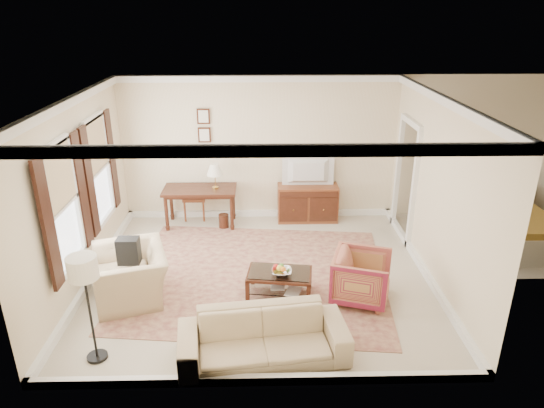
{
  "coord_description": "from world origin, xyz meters",
  "views": [
    {
      "loc": [
        0.03,
        -6.92,
        4.11
      ],
      "look_at": [
        0.2,
        0.3,
        1.15
      ],
      "focal_mm": 32.0,
      "sensor_mm": 36.0,
      "label": 1
    }
  ],
  "objects_px": {
    "tv": "(309,163)",
    "sofa": "(263,330)",
    "coffee_table": "(279,277)",
    "club_armchair": "(130,267)",
    "striped_armchair": "(362,275)",
    "writing_desk": "(200,194)",
    "sideboard": "(307,203)"
  },
  "relations": [
    {
      "from": "sideboard",
      "to": "club_armchair",
      "type": "xyz_separation_m",
      "value": [
        -2.91,
        -2.81,
        0.14
      ]
    },
    {
      "from": "tv",
      "to": "sofa",
      "type": "height_order",
      "value": "tv"
    },
    {
      "from": "striped_armchair",
      "to": "sofa",
      "type": "distance_m",
      "value": 1.94
    },
    {
      "from": "sideboard",
      "to": "tv",
      "type": "bearing_deg",
      "value": -90.0
    },
    {
      "from": "club_armchair",
      "to": "tv",
      "type": "bearing_deg",
      "value": 115.96
    },
    {
      "from": "coffee_table",
      "to": "sofa",
      "type": "height_order",
      "value": "sofa"
    },
    {
      "from": "tv",
      "to": "club_armchair",
      "type": "relative_size",
      "value": 0.84
    },
    {
      "from": "coffee_table",
      "to": "sofa",
      "type": "relative_size",
      "value": 0.49
    },
    {
      "from": "writing_desk",
      "to": "sideboard",
      "type": "relative_size",
      "value": 1.18
    },
    {
      "from": "sideboard",
      "to": "sofa",
      "type": "xyz_separation_m",
      "value": [
        -0.94,
        -4.23,
        0.03
      ]
    },
    {
      "from": "tv",
      "to": "club_armchair",
      "type": "distance_m",
      "value": 4.09
    },
    {
      "from": "striped_armchair",
      "to": "club_armchair",
      "type": "height_order",
      "value": "club_armchair"
    },
    {
      "from": "sideboard",
      "to": "coffee_table",
      "type": "distance_m",
      "value": 2.9
    },
    {
      "from": "tv",
      "to": "striped_armchair",
      "type": "height_order",
      "value": "tv"
    },
    {
      "from": "writing_desk",
      "to": "club_armchair",
      "type": "distance_m",
      "value": 2.72
    },
    {
      "from": "coffee_table",
      "to": "club_armchair",
      "type": "height_order",
      "value": "club_armchair"
    },
    {
      "from": "club_armchair",
      "to": "sofa",
      "type": "xyz_separation_m",
      "value": [
        1.97,
        -1.43,
        -0.11
      ]
    },
    {
      "from": "writing_desk",
      "to": "sofa",
      "type": "xyz_separation_m",
      "value": [
        1.22,
        -4.04,
        -0.26
      ]
    },
    {
      "from": "sideboard",
      "to": "club_armchair",
      "type": "bearing_deg",
      "value": -136.02
    },
    {
      "from": "coffee_table",
      "to": "club_armchair",
      "type": "xyz_separation_m",
      "value": [
        -2.23,
        0.01,
        0.21
      ]
    },
    {
      "from": "writing_desk",
      "to": "club_armchair",
      "type": "xyz_separation_m",
      "value": [
        -0.75,
        -2.61,
        -0.16
      ]
    },
    {
      "from": "coffee_table",
      "to": "sideboard",
      "type": "bearing_deg",
      "value": 76.39
    },
    {
      "from": "sideboard",
      "to": "striped_armchair",
      "type": "distance_m",
      "value": 3.0
    },
    {
      "from": "writing_desk",
      "to": "club_armchair",
      "type": "bearing_deg",
      "value": -106.01
    },
    {
      "from": "sideboard",
      "to": "striped_armchair",
      "type": "relative_size",
      "value": 1.46
    },
    {
      "from": "tv",
      "to": "striped_armchair",
      "type": "bearing_deg",
      "value": 100.22
    },
    {
      "from": "sofa",
      "to": "coffee_table",
      "type": "bearing_deg",
      "value": 72.48
    },
    {
      "from": "writing_desk",
      "to": "striped_armchair",
      "type": "distance_m",
      "value": 3.86
    },
    {
      "from": "writing_desk",
      "to": "coffee_table",
      "type": "relative_size",
      "value": 1.39
    },
    {
      "from": "writing_desk",
      "to": "striped_armchair",
      "type": "bearing_deg",
      "value": -45.8
    },
    {
      "from": "tv",
      "to": "sofa",
      "type": "bearing_deg",
      "value": 77.44
    },
    {
      "from": "tv",
      "to": "striped_armchair",
      "type": "distance_m",
      "value": 3.1
    }
  ]
}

